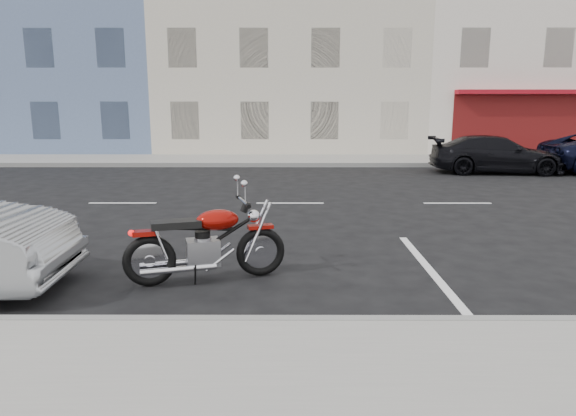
% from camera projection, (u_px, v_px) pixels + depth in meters
% --- Properties ---
extents(ground, '(120.00, 120.00, 0.00)m').
position_uv_depth(ground, '(374.00, 203.00, 12.23)').
color(ground, black).
rests_on(ground, ground).
extents(sidewalk_far, '(80.00, 3.40, 0.15)m').
position_uv_depth(sidewalk_far, '(216.00, 160.00, 20.75)').
color(sidewalk_far, gray).
rests_on(sidewalk_far, ground).
extents(curb_near, '(80.00, 0.12, 0.16)m').
position_uv_depth(curb_near, '(5.00, 324.00, 5.37)').
color(curb_near, gray).
rests_on(curb_near, ground).
extents(curb_far, '(80.00, 0.12, 0.16)m').
position_uv_depth(curb_far, '(209.00, 165.00, 19.08)').
color(curb_far, gray).
rests_on(curb_far, ground).
extents(bldg_blue, '(12.00, 12.00, 13.00)m').
position_uv_depth(bldg_blue, '(61.00, 22.00, 26.91)').
color(bldg_blue, slate).
rests_on(bldg_blue, ground).
extents(bldg_cream, '(12.00, 12.00, 11.50)m').
position_uv_depth(bldg_cream, '(290.00, 37.00, 27.04)').
color(bldg_cream, beige).
rests_on(bldg_cream, ground).
extents(bldg_corner, '(14.00, 12.00, 12.50)m').
position_uv_depth(bldg_corner, '(537.00, 27.00, 26.91)').
color(bldg_corner, silver).
rests_on(bldg_corner, ground).
extents(motorcycle, '(2.11, 0.91, 1.08)m').
position_uv_depth(motorcycle, '(262.00, 241.00, 7.03)').
color(motorcycle, black).
rests_on(motorcycle, ground).
extents(car_far, '(4.49, 2.13, 1.26)m').
position_uv_depth(car_far, '(496.00, 154.00, 17.38)').
color(car_far, black).
rests_on(car_far, ground).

